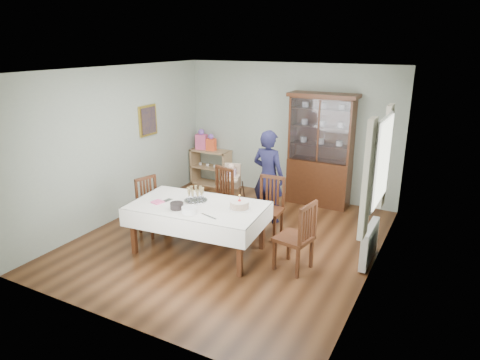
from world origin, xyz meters
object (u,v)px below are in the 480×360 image
Objects in this scene: chair_end_right at (294,249)px; gift_bag_pink at (201,140)px; sideboard at (211,167)px; champagne_tray at (196,197)px; gift_bag_orange at (211,143)px; chair_far_left at (217,209)px; high_chair at (232,192)px; china_cabinet at (320,149)px; woman at (268,177)px; chair_end_left at (154,217)px; birthday_cake at (240,205)px; chair_far_right at (268,219)px; dining_table at (198,228)px.

gift_bag_pink is (-3.24, 2.66, 0.69)m from chair_end_right.
gift_bag_pink reaches higher than sideboard.
gift_bag_orange is at bearing 117.10° from champagne_tray.
chair_far_left is at bearing -56.08° from gift_bag_orange.
gift_bag_orange reaches higher than high_chair.
woman is (-0.53, -1.25, -0.29)m from china_cabinet.
woman is at bearing -31.10° from chair_end_left.
gift_bag_pink reaches higher than birthday_cake.
chair_end_right reaches higher than champagne_tray.
woman is 1.55m from champagne_tray.
chair_end_right is 4.25m from gift_bag_pink.
chair_far_right is at bearing -47.89° from high_chair.
chair_end_right is (1.50, 0.17, -0.08)m from dining_table.
chair_far_right is 3.16m from gift_bag_pink.
gift_bag_orange is (0.03, -0.02, 0.56)m from sideboard.
chair_far_left is at bearing -123.92° from china_cabinet.
dining_table is 0.78m from birthday_cake.
high_chair is at bearing -39.41° from gift_bag_pink.
sideboard is at bearing 135.79° from chair_far_right.
high_chair is 1.87m from birthday_cake.
gift_bag_orange reaches higher than chair_far_right.
dining_table is 2.25× the size of high_chair.
chair_end_right is (0.52, -2.66, -0.82)m from china_cabinet.
woman reaches higher than chair_far_right.
high_chair is at bearing -45.04° from gift_bag_orange.
woman reaches higher than gift_bag_orange.
dining_table is 1.72m from high_chair.
china_cabinet is 1.31× the size of woman.
gift_bag_pink reaches higher than chair_end_left.
chair_end_right is at bearing -41.54° from sideboard.
chair_end_left is at bearing -80.67° from chair_end_right.
chair_far_right is at bearing 45.67° from champagne_tray.
chair_end_left is 2.53m from chair_end_right.
high_chair is (-0.36, 1.68, -0.02)m from dining_table.
chair_far_right is at bearing -97.77° from china_cabinet.
chair_end_right is 3.18× the size of birthday_cake.
woman reaches higher than chair_end_right.
gift_bag_pink is (-0.22, -0.02, 0.60)m from sideboard.
china_cabinet is 1.39m from woman.
champagne_tray reaches higher than high_chair.
high_chair is 1.65m from champagne_tray.
china_cabinet reaches higher than high_chair.
sideboard is 2.39m from woman.
chair_far_left is 3.14× the size of birthday_cake.
high_chair is at bearing -118.96° from chair_end_right.
birthday_cake is at bearing -75.58° from chair_end_left.
chair_end_left is at bearing -160.92° from chair_far_right.
birthday_cake is (-0.09, -0.82, 0.52)m from chair_far_right.
chair_end_left is 1.75m from birthday_cake.
chair_far_left is (-1.24, -1.84, -0.82)m from china_cabinet.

